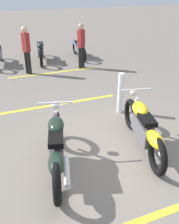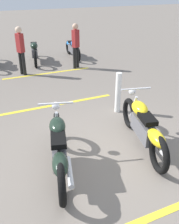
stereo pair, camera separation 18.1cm
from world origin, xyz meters
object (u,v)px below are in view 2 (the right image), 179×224
Objects in this scene: motorcycle_bright_foreground at (144,127)px; bystander_secondary at (76,44)px; motorcycle_dark_foreground at (59,148)px; motorcycle_row_left at (34,51)px; bystander_near_row at (21,49)px; motorcycle_row_far_left at (72,48)px; bollard_post at (118,93)px.

bystander_secondary is at bearing 5.50° from motorcycle_bright_foreground.
motorcycle_dark_foreground is 0.99× the size of motorcycle_row_left.
motorcycle_dark_foreground is 5.56m from bystander_near_row.
motorcycle_row_far_left is 1.23× the size of bystander_near_row.
motorcycle_bright_foreground is 1.70m from motorcycle_dark_foreground.
motorcycle_row_far_left is at bearing -6.89° from motorcycle_dark_foreground.
motorcycle_row_left is (6.99, 0.37, -0.00)m from motorcycle_bright_foreground.
bystander_near_row is at bearing -16.18° from motorcycle_row_left.
bystander_near_row is 2.01m from bystander_secondary.
motorcycle_row_left is at bearing 15.18° from bystander_secondary.
bystander_secondary is (-1.50, -1.21, 0.45)m from motorcycle_row_left.
bystander_near_row is (5.51, -0.54, 0.46)m from motorcycle_dark_foreground.
motorcycle_dark_foreground is at bearing 131.37° from bystander_secondary.
motorcycle_dark_foreground is 2.58m from bollard_post.
motorcycle_bright_foreground is 1.33× the size of bystander_near_row.
bystander_near_row reaches higher than bystander_secondary.
motorcycle_bright_foreground is 2.15× the size of bollard_post.
motorcycle_dark_foreground reaches higher than motorcycle_row_far_left.
bollard_post is at bearing -4.14° from motorcycle_row_far_left.
motorcycle_bright_foreground is 7.00m from motorcycle_row_left.
motorcycle_row_far_left is at bearing -9.69° from bollard_post.
motorcycle_dark_foreground is 1.33× the size of bystander_secondary.
motorcycle_row_left is (6.97, -1.33, -0.00)m from motorcycle_dark_foreground.
bystander_secondary reaches higher than motorcycle_dark_foreground.
bystander_near_row is at bearing 64.92° from bystander_secondary.
motorcycle_dark_foreground is at bearing 103.55° from motorcycle_bright_foreground.
motorcycle_dark_foreground is at bearing -17.65° from motorcycle_row_far_left.
bollard_post is (1.56, -2.06, 0.05)m from motorcycle_dark_foreground.
motorcycle_bright_foreground is 1.09× the size of motorcycle_row_far_left.
bollard_post is at bearing 1.34° from motorcycle_bright_foreground.
motorcycle_row_left is 1.98m from bystander_secondary.
motorcycle_bright_foreground is 1.62m from bollard_post.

